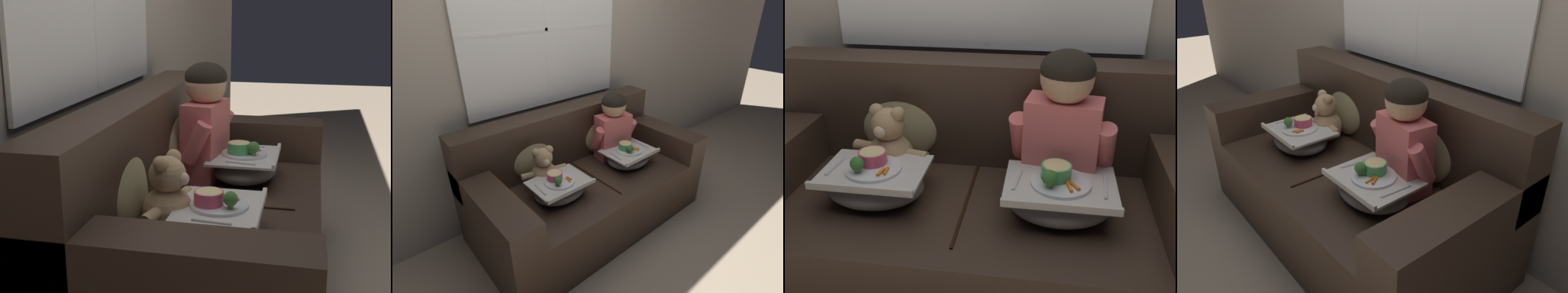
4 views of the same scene
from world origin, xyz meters
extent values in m
plane|color=tan|center=(0.00, 0.00, 0.00)|extent=(14.00, 14.00, 0.00)
cube|color=#38281E|center=(0.00, 0.00, 0.23)|extent=(1.89, 0.94, 0.46)
cube|color=#38281E|center=(0.00, 0.36, 0.70)|extent=(1.89, 0.22, 0.47)
cube|color=black|center=(0.00, -0.02, 0.46)|extent=(0.01, 0.68, 0.01)
ellipsoid|color=tan|center=(0.36, 0.28, 0.66)|extent=(0.42, 0.20, 0.43)
ellipsoid|color=tan|center=(-0.36, 0.28, 0.66)|extent=(0.38, 0.18, 0.39)
cube|color=#DB6666|center=(0.36, 0.11, 0.66)|extent=(0.31, 0.20, 0.39)
sphere|color=tan|center=(0.36, 0.11, 0.94)|extent=(0.20, 0.20, 0.20)
ellipsoid|color=black|center=(0.36, 0.11, 0.98)|extent=(0.21, 0.21, 0.14)
cylinder|color=#DB6666|center=(0.19, 0.12, 0.69)|extent=(0.10, 0.17, 0.22)
cylinder|color=#DB6666|center=(0.53, 0.07, 0.69)|extent=(0.10, 0.17, 0.22)
sphere|color=tan|center=(-0.36, 0.11, 0.56)|extent=(0.20, 0.20, 0.20)
sphere|color=tan|center=(-0.36, 0.11, 0.70)|extent=(0.14, 0.14, 0.14)
sphere|color=tan|center=(-0.41, 0.12, 0.76)|extent=(0.06, 0.06, 0.06)
sphere|color=tan|center=(-0.31, 0.10, 0.76)|extent=(0.06, 0.06, 0.06)
sphere|color=beige|center=(-0.38, 0.05, 0.70)|extent=(0.05, 0.05, 0.05)
sphere|color=black|center=(-0.38, 0.03, 0.70)|extent=(0.02, 0.02, 0.02)
cylinder|color=tan|center=(-0.49, 0.14, 0.58)|extent=(0.11, 0.07, 0.05)
cylinder|color=tan|center=(-0.24, 0.08, 0.58)|extent=(0.11, 0.07, 0.05)
cylinder|color=tan|center=(-0.43, 0.02, 0.49)|extent=(0.07, 0.10, 0.05)
cylinder|color=tan|center=(-0.34, 0.00, 0.49)|extent=(0.07, 0.10, 0.05)
ellipsoid|color=slate|center=(0.36, -0.09, 0.52)|extent=(0.40, 0.32, 0.12)
cube|color=beige|center=(0.36, -0.09, 0.59)|extent=(0.41, 0.33, 0.01)
cube|color=beige|center=(0.36, -0.25, 0.60)|extent=(0.41, 0.02, 0.02)
cylinder|color=silver|center=(0.36, -0.09, 0.60)|extent=(0.22, 0.22, 0.01)
cylinder|color=#4CAD60|center=(0.34, -0.06, 0.63)|extent=(0.11, 0.11, 0.05)
cylinder|color=#E5D189|center=(0.34, -0.06, 0.66)|extent=(0.10, 0.10, 0.01)
sphere|color=#38702D|center=(0.32, -0.14, 0.65)|extent=(0.06, 0.06, 0.06)
cylinder|color=#7A9E56|center=(0.32, -0.14, 0.62)|extent=(0.02, 0.02, 0.03)
cylinder|color=orange|center=(0.39, -0.13, 0.61)|extent=(0.03, 0.07, 0.01)
cylinder|color=orange|center=(0.41, -0.12, 0.61)|extent=(0.04, 0.06, 0.01)
cube|color=silver|center=(0.20, -0.09, 0.60)|extent=(0.03, 0.14, 0.01)
cube|color=silver|center=(0.52, -0.09, 0.60)|extent=(0.02, 0.17, 0.01)
ellipsoid|color=slate|center=(-0.36, -0.09, 0.52)|extent=(0.39, 0.31, 0.12)
cube|color=beige|center=(-0.36, -0.09, 0.59)|extent=(0.41, 0.32, 0.01)
cube|color=beige|center=(-0.36, -0.24, 0.60)|extent=(0.41, 0.02, 0.02)
cylinder|color=silver|center=(-0.36, -0.09, 0.60)|extent=(0.22, 0.22, 0.01)
cylinder|color=#D64C70|center=(-0.38, -0.05, 0.63)|extent=(0.11, 0.11, 0.05)
cylinder|color=#E5D189|center=(-0.38, -0.05, 0.65)|extent=(0.10, 0.10, 0.01)
sphere|color=#38702D|center=(-0.41, -0.14, 0.64)|extent=(0.05, 0.05, 0.05)
cylinder|color=#7A9E56|center=(-0.41, -0.14, 0.62)|extent=(0.02, 0.02, 0.02)
cylinder|color=orange|center=(-0.32, -0.13, 0.61)|extent=(0.02, 0.06, 0.01)
cylinder|color=orange|center=(-0.30, -0.12, 0.61)|extent=(0.01, 0.05, 0.01)
cube|color=silver|center=(-0.52, -0.09, 0.60)|extent=(0.03, 0.14, 0.01)
camera|label=1|loc=(-2.23, -0.41, 1.33)|focal=50.00mm
camera|label=2|loc=(-1.39, -1.59, 1.80)|focal=28.00mm
camera|label=3|loc=(0.29, -1.58, 1.46)|focal=42.00mm
camera|label=4|loc=(1.58, -1.09, 1.57)|focal=35.00mm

